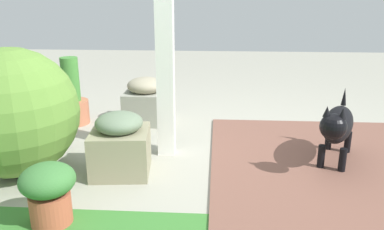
# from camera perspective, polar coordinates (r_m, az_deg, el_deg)

# --- Properties ---
(ground_plane) EXTENTS (12.00, 12.00, 0.00)m
(ground_plane) POSITION_cam_1_polar(r_m,az_deg,el_deg) (3.37, 3.64, -5.36)
(ground_plane) COLOR #A2A090
(brick_path) EXTENTS (1.80, 2.40, 0.02)m
(brick_path) POSITION_cam_1_polar(r_m,az_deg,el_deg) (3.15, 19.56, -7.90)
(brick_path) COLOR brown
(brick_path) RESTS_ON ground
(porch_pillar) EXTENTS (0.14, 0.14, 2.02)m
(porch_pillar) POSITION_cam_1_polar(r_m,az_deg,el_deg) (3.10, -4.03, 11.99)
(porch_pillar) COLOR white
(porch_pillar) RESTS_ON ground
(stone_planter_nearest) EXTENTS (0.44, 0.44, 0.48)m
(stone_planter_nearest) POSITION_cam_1_polar(r_m,az_deg,el_deg) (4.09, -6.74, 2.09)
(stone_planter_nearest) COLOR gray
(stone_planter_nearest) RESTS_ON ground
(stone_planter_mid) EXTENTS (0.46, 0.46, 0.47)m
(stone_planter_mid) POSITION_cam_1_polar(r_m,az_deg,el_deg) (2.96, -10.46, -4.29)
(stone_planter_mid) COLOR gray
(stone_planter_mid) RESTS_ON ground
(round_shrub) EXTENTS (0.95, 0.95, 0.95)m
(round_shrub) POSITION_cam_1_polar(r_m,az_deg,el_deg) (3.11, -24.78, 0.33)
(round_shrub) COLOR #5B8735
(round_shrub) RESTS_ON ground
(terracotta_pot_tall) EXTENTS (0.32, 0.32, 0.69)m
(terracotta_pot_tall) POSITION_cam_1_polar(r_m,az_deg,el_deg) (4.19, -17.12, 2.04)
(terracotta_pot_tall) COLOR #B86A4B
(terracotta_pot_tall) RESTS_ON ground
(terracotta_pot_spiky) EXTENTS (0.25, 0.25, 0.67)m
(terracotta_pot_spiky) POSITION_cam_1_polar(r_m,az_deg,el_deg) (4.34, -23.54, 2.86)
(terracotta_pot_spiky) COLOR #C77941
(terracotta_pot_spiky) RESTS_ON ground
(terracotta_pot_broad) EXTENTS (0.32, 0.32, 0.38)m
(terracotta_pot_broad) POSITION_cam_1_polar(r_m,az_deg,el_deg) (2.44, -20.27, -10.32)
(terracotta_pot_broad) COLOR #BA573D
(terracotta_pot_broad) RESTS_ON ground
(dog) EXTENTS (0.47, 0.80, 0.56)m
(dog) POSITION_cam_1_polar(r_m,az_deg,el_deg) (3.21, 20.51, -1.43)
(dog) COLOR black
(dog) RESTS_ON ground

